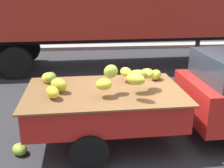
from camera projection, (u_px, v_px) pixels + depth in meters
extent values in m
plane|color=#28282B|center=(155.00, 141.00, 5.47)|extent=(220.00, 220.00, 0.00)
cube|color=gray|center=(111.00, 46.00, 14.10)|extent=(80.00, 0.80, 0.16)
cube|color=#B21E19|center=(105.00, 115.00, 5.25)|extent=(2.83, 1.78, 0.08)
cube|color=#B21E19|center=(101.00, 87.00, 5.95)|extent=(2.80, 0.11, 0.44)
cube|color=#B21E19|center=(109.00, 122.00, 4.38)|extent=(2.80, 0.11, 0.44)
cube|color=#B21E19|center=(175.00, 99.00, 5.32)|extent=(0.09, 1.72, 0.44)
cube|color=#B21E19|center=(30.00, 106.00, 5.01)|extent=(0.09, 1.72, 0.44)
cube|color=#B21914|center=(101.00, 89.00, 5.99)|extent=(2.68, 0.07, 0.07)
cube|color=brown|center=(104.00, 91.00, 5.09)|extent=(2.95, 1.90, 0.03)
ellipsoid|color=olive|center=(50.00, 77.00, 5.45)|extent=(0.23, 0.32, 0.20)
ellipsoid|color=#ABB030|center=(156.00, 75.00, 5.62)|extent=(0.34, 0.36, 0.21)
ellipsoid|color=#94A832|center=(111.00, 71.00, 4.77)|extent=(0.34, 0.32, 0.24)
ellipsoid|color=gold|center=(136.00, 79.00, 4.48)|extent=(0.38, 0.36, 0.19)
ellipsoid|color=gold|center=(147.00, 74.00, 4.98)|extent=(0.35, 0.39, 0.17)
ellipsoid|color=gold|center=(53.00, 92.00, 4.64)|extent=(0.32, 0.39, 0.21)
ellipsoid|color=olive|center=(137.00, 75.00, 4.84)|extent=(0.39, 0.26, 0.20)
ellipsoid|color=gold|center=(126.00, 72.00, 5.45)|extent=(0.29, 0.36, 0.18)
ellipsoid|color=#AAA829|center=(59.00, 85.00, 4.91)|extent=(0.41, 0.40, 0.24)
ellipsoid|color=gold|center=(48.00, 78.00, 5.49)|extent=(0.37, 0.38, 0.22)
ellipsoid|color=gold|center=(104.00, 84.00, 4.67)|extent=(0.32, 0.30, 0.19)
cylinder|color=black|center=(217.00, 104.00, 6.42)|extent=(0.64, 0.21, 0.64)
cylinder|color=black|center=(86.00, 110.00, 6.08)|extent=(0.64, 0.21, 0.64)
cylinder|color=black|center=(89.00, 152.00, 4.52)|extent=(0.64, 0.21, 0.64)
cube|color=black|center=(117.00, 38.00, 10.52)|extent=(11.05, 0.84, 0.30)
cylinder|color=black|center=(27.00, 48.00, 11.37)|extent=(1.09, 0.34, 1.08)
cylinder|color=black|center=(16.00, 63.00, 9.12)|extent=(1.09, 0.34, 1.08)
cylinder|color=black|center=(0.00, 49.00, 11.23)|extent=(1.09, 0.34, 1.08)
cylinder|color=#38383A|center=(197.00, 48.00, 11.11)|extent=(0.18, 0.18, 1.25)
ellipsoid|color=olive|center=(20.00, 149.00, 4.98)|extent=(0.38, 0.40, 0.20)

